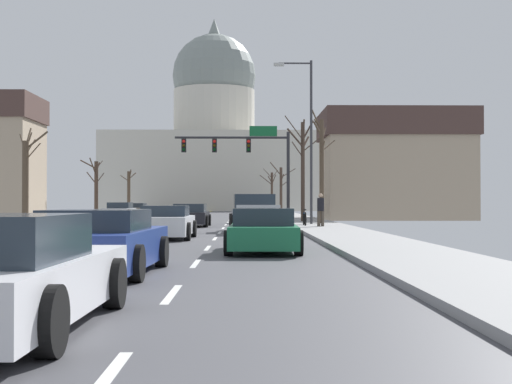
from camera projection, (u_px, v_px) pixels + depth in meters
ground at (149, 229)px, 34.62m from camera, size 20.00×180.00×0.20m
signal_gantry at (246, 152)px, 49.64m from camera, size 7.91×0.41×6.41m
street_lamp_right at (307, 129)px, 39.10m from camera, size 2.11×0.24×8.86m
capitol_building at (214, 148)px, 109.85m from camera, size 31.65×20.54×29.22m
sedan_near_00 at (252, 214)px, 45.66m from camera, size 2.01×4.45×1.23m
sedan_near_01 at (190, 216)px, 39.02m from camera, size 2.08×4.49×1.23m
pickup_truck_near_02 at (255, 215)px, 31.96m from camera, size 2.37×5.40×1.68m
sedan_near_03 at (166, 223)px, 26.11m from camera, size 2.03×4.24×1.21m
sedan_near_04 at (263, 232)px, 19.29m from camera, size 2.05×4.37×1.18m
sedan_near_05 at (100, 243)px, 13.48m from camera, size 2.21×4.69×1.21m
sedan_near_06 at (2, 276)px, 7.62m from camera, size 2.03×4.70×1.22m
sedan_oncoming_00 at (120, 211)px, 55.52m from camera, size 2.16×4.31×1.28m
sedan_oncoming_01 at (136, 210)px, 63.79m from camera, size 2.07×4.38×1.20m
flank_building_01 at (394, 165)px, 53.93m from camera, size 10.94×7.62×8.05m
bare_tree_00 at (321, 165)px, 40.32m from camera, size 1.49×2.10×6.64m
bare_tree_01 at (96, 186)px, 62.10m from camera, size 2.15×1.83×4.93m
bare_tree_02 at (281, 188)px, 80.93m from camera, size 2.89×0.90×5.63m
bare_tree_03 at (26, 177)px, 44.11m from camera, size 1.82×2.07×5.85m
bare_tree_04 at (303, 165)px, 44.17m from camera, size 2.15×2.00×6.53m
bare_tree_05 at (129, 190)px, 77.31m from camera, size 1.76×1.69×4.59m
bare_tree_06 at (272, 190)px, 87.19m from camera, size 2.18×1.63×5.18m
pedestrian_00 at (321, 208)px, 35.21m from camera, size 0.35×0.34×1.60m
bicycle_parked at (305, 218)px, 36.84m from camera, size 0.12×1.77×0.85m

